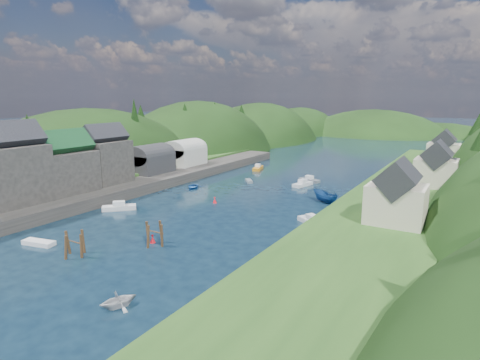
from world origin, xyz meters
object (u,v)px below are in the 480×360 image
Objects in this scene: piling_cluster_far at (155,236)px; channel_buoy_far at (215,200)px; piling_cluster_near at (75,246)px; channel_buoy_near at (153,239)px.

piling_cluster_far reaches higher than channel_buoy_far.
channel_buoy_far is at bearing 88.97° from piling_cluster_near.
channel_buoy_far is at bearing 103.88° from piling_cluster_far.
piling_cluster_far reaches higher than piling_cluster_near.
channel_buoy_near is at bearing 58.65° from piling_cluster_near.
channel_buoy_near and channel_buoy_far have the same top height.
piling_cluster_far is 3.18× the size of channel_buoy_far.
piling_cluster_near is 3.15× the size of channel_buoy_near.
piling_cluster_near is at bearing -126.69° from piling_cluster_far.
piling_cluster_near is 3.15× the size of channel_buoy_far.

